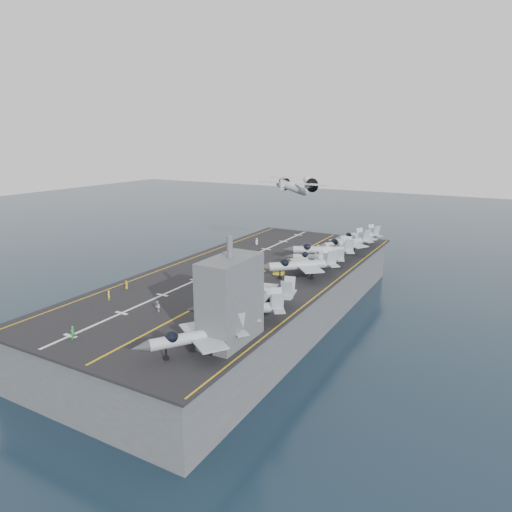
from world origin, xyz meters
The scene contains 28 objects.
ground centered at (0.00, 0.00, 0.00)m, with size 500.00×500.00×0.00m, color #142135.
hull centered at (0.00, 0.00, 5.00)m, with size 36.00×90.00×10.00m, color #56595E.
flight_deck centered at (0.00, 0.00, 10.20)m, with size 38.00×92.00×0.40m, color black.
foul_line centered at (3.00, 0.00, 10.42)m, with size 0.35×90.00×0.02m, color gold.
landing_centerline centered at (-6.00, 0.00, 10.42)m, with size 0.50×90.00×0.02m, color silver.
deck_edge_port centered at (-17.00, 0.00, 10.42)m, with size 0.25×90.00×0.02m, color gold.
deck_edge_stbd centered at (18.50, 0.00, 10.42)m, with size 0.25×90.00×0.02m, color gold.
island_superstructure centered at (15.00, -30.00, 17.90)m, with size 5.00×10.00×15.00m, color #56595E, non-canonical shape.
fighter_jet_0 centered at (13.22, -35.56, 12.99)m, with size 16.68×17.94×5.18m, color gray, non-canonical shape.
fighter_jet_1 centered at (13.13, -23.97, 12.98)m, with size 17.83×16.41×5.15m, color gray, non-canonical shape.
fighter_jet_2 centered at (11.36, -15.88, 12.95)m, with size 16.51×12.83×5.10m, color gray, non-canonical shape.
fighter_jet_4 centered at (11.75, 1.94, 13.25)m, with size 19.57×19.10×5.71m, color #939BA1, non-canonical shape.
fighter_jet_5 centered at (11.71, 10.92, 12.65)m, with size 15.15×12.61×4.50m, color #939DA4, non-canonical shape.
fighter_jet_6 centered at (10.73, 16.05, 13.18)m, with size 19.07×16.52×5.57m, color gray, non-canonical shape.
fighter_jet_7 centered at (13.00, 25.51, 13.16)m, with size 17.17×19.09×5.53m, color #929AA2, non-canonical shape.
fighter_jet_8 centered at (13.16, 35.53, 12.89)m, with size 16.06×17.22×4.98m, color gray, non-canonical shape.
tow_cart_a centered at (5.20, -18.55, 10.97)m, with size 1.98×1.35×1.14m, color gold, non-canonical shape.
tow_cart_b centered at (6.60, 1.89, 11.05)m, with size 2.35×1.73×1.29m, color gold, non-canonical shape.
tow_cart_c centered at (3.10, 22.83, 10.97)m, with size 2.14×1.66×1.14m, color yellow, non-canonical shape.
crew_0 centered at (-14.17, -20.52, 11.20)m, with size 0.98×1.14×1.60m, color gold.
crew_1 centered at (-12.40, -26.57, 11.29)m, with size 0.97×1.22×1.77m, color yellow.
crew_2 centered at (-7.95, -1.72, 11.33)m, with size 1.31×1.08×1.87m, color green.
crew_3 centered at (-10.48, 7.28, 11.20)m, with size 1.06×1.16×1.60m, color #2C8A2F.
crew_4 centered at (-4.57, 12.16, 11.26)m, with size 1.20×0.99×1.71m, color yellow.
crew_5 centered at (-10.52, 23.26, 11.30)m, with size 1.10×1.28×1.80m, color silver.
crew_6 centered at (-4.72, -40.52, 11.40)m, with size 0.86×1.23×1.99m, color green.
crew_7 centered at (-1.22, -26.70, 11.32)m, with size 1.17×1.33×1.85m, color silver.
transport_plane centered at (-12.50, 50.63, 22.71)m, with size 25.13×17.95×5.71m, color silver, non-canonical shape.
Camera 1 is at (46.74, -79.68, 38.03)m, focal length 32.00 mm.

